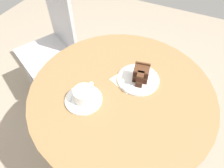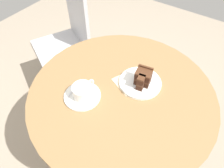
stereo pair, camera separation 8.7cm
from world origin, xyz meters
name	(u,v)px [view 2 (the right image)]	position (x,y,z in m)	size (l,w,h in m)	color
ground_plane	(118,154)	(0.00, 0.00, -0.01)	(4.40, 4.40, 0.01)	gray
cafe_table	(121,106)	(0.00, 0.00, 0.62)	(0.84, 0.84, 0.73)	olive
saucer	(82,96)	(-0.12, 0.13, 0.74)	(0.16, 0.16, 0.01)	white
coffee_cup	(83,91)	(-0.12, 0.12, 0.77)	(0.12, 0.09, 0.06)	white
teaspoon	(75,87)	(-0.11, 0.18, 0.74)	(0.11, 0.03, 0.00)	silver
cake_plate	(140,83)	(0.09, -0.04, 0.74)	(0.20, 0.20, 0.01)	white
cake_slice	(143,78)	(0.08, -0.06, 0.78)	(0.09, 0.08, 0.08)	#381E14
fork	(135,87)	(0.04, -0.04, 0.75)	(0.13, 0.10, 0.00)	silver
napkin	(130,81)	(0.07, 0.00, 0.73)	(0.16, 0.16, 0.00)	beige
cafe_chair	(69,35)	(0.39, 0.72, 0.51)	(0.51, 0.51, 0.87)	#BCBCC1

